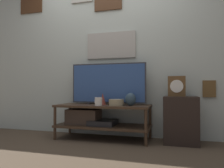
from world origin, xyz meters
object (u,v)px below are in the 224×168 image
object	(u,v)px
television	(108,83)
mantel_clock	(177,86)
vase_slim_bronze	(103,99)
candle_jar	(98,102)
vase_wide_bowl	(116,102)
vase_urn_stoneware	(130,99)

from	to	relation	value
television	mantel_clock	distance (m)	0.96
vase_slim_bronze	mantel_clock	size ratio (longest dim) A/B	0.61
candle_jar	mantel_clock	bearing A→B (deg)	13.96
candle_jar	mantel_clock	size ratio (longest dim) A/B	0.42
vase_slim_bronze	mantel_clock	world-z (taller)	mantel_clock
mantel_clock	vase_wide_bowl	bearing A→B (deg)	-168.53
vase_urn_stoneware	vase_wide_bowl	bearing A→B (deg)	-176.09
vase_slim_bronze	vase_urn_stoneware	distance (m)	0.42
vase_urn_stoneware	candle_jar	distance (m)	0.43
vase_urn_stoneware	candle_jar	size ratio (longest dim) A/B	1.54
mantel_clock	candle_jar	bearing A→B (deg)	-166.04
vase_slim_bronze	mantel_clock	distance (m)	1.03
vase_wide_bowl	candle_jar	xyz separation A→B (m)	(-0.22, -0.09, 0.01)
vase_urn_stoneware	mantel_clock	distance (m)	0.63
television	mantel_clock	world-z (taller)	television
vase_wide_bowl	candle_jar	distance (m)	0.24
television	vase_urn_stoneware	size ratio (longest dim) A/B	6.43
television	vase_slim_bronze	size ratio (longest dim) A/B	6.82
candle_jar	vase_wide_bowl	bearing A→B (deg)	22.18
television	vase_wide_bowl	distance (m)	0.37
television	candle_jar	world-z (taller)	television
television	vase_wide_bowl	xyz separation A→B (m)	(0.18, -0.19, -0.27)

